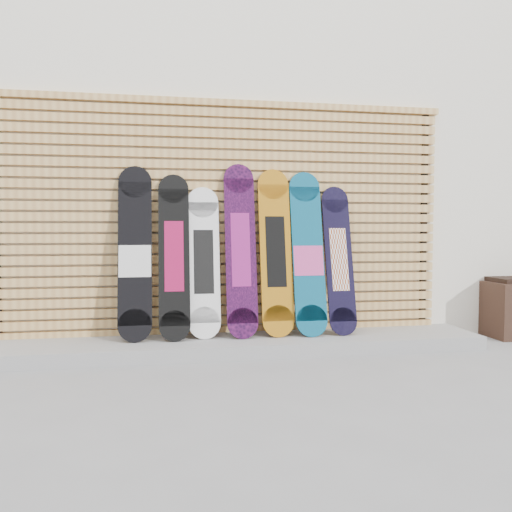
{
  "coord_description": "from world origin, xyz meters",
  "views": [
    {
      "loc": [
        -0.66,
        -3.7,
        1.09
      ],
      "look_at": [
        0.11,
        0.75,
        0.85
      ],
      "focal_mm": 35.0,
      "sensor_mm": 36.0,
      "label": 1
    }
  ],
  "objects_px": {
    "snowboard_2": "(204,262)",
    "snowboard_4": "(276,252)",
    "snowboard_0": "(135,254)",
    "snowboard_1": "(174,256)",
    "snowboard_5": "(308,254)",
    "snowboard_3": "(241,250)",
    "snowboard_6": "(339,259)"
  },
  "relations": [
    {
      "from": "snowboard_0",
      "to": "snowboard_3",
      "type": "xyz_separation_m",
      "value": [
        0.94,
        -0.0,
        0.03
      ]
    },
    {
      "from": "snowboard_0",
      "to": "snowboard_4",
      "type": "height_order",
      "value": "snowboard_0"
    },
    {
      "from": "snowboard_1",
      "to": "snowboard_4",
      "type": "distance_m",
      "value": 0.92
    },
    {
      "from": "snowboard_2",
      "to": "snowboard_1",
      "type": "bearing_deg",
      "value": -173.3
    },
    {
      "from": "snowboard_4",
      "to": "snowboard_6",
      "type": "distance_m",
      "value": 0.61
    },
    {
      "from": "snowboard_2",
      "to": "snowboard_6",
      "type": "distance_m",
      "value": 1.27
    },
    {
      "from": "snowboard_4",
      "to": "snowboard_6",
      "type": "relative_size",
      "value": 1.11
    },
    {
      "from": "snowboard_0",
      "to": "snowboard_5",
      "type": "bearing_deg",
      "value": -0.72
    },
    {
      "from": "snowboard_1",
      "to": "snowboard_4",
      "type": "xyz_separation_m",
      "value": [
        0.92,
        0.01,
        0.03
      ]
    },
    {
      "from": "snowboard_6",
      "to": "snowboard_3",
      "type": "bearing_deg",
      "value": 179.49
    },
    {
      "from": "snowboard_1",
      "to": "snowboard_3",
      "type": "distance_m",
      "value": 0.6
    },
    {
      "from": "snowboard_3",
      "to": "snowboard_6",
      "type": "distance_m",
      "value": 0.94
    },
    {
      "from": "snowboard_3",
      "to": "snowboard_5",
      "type": "relative_size",
      "value": 1.04
    },
    {
      "from": "snowboard_1",
      "to": "snowboard_5",
      "type": "bearing_deg",
      "value": -0.5
    },
    {
      "from": "snowboard_6",
      "to": "snowboard_4",
      "type": "bearing_deg",
      "value": 178.54
    },
    {
      "from": "snowboard_2",
      "to": "snowboard_4",
      "type": "distance_m",
      "value": 0.67
    },
    {
      "from": "snowboard_5",
      "to": "snowboard_6",
      "type": "height_order",
      "value": "snowboard_5"
    },
    {
      "from": "snowboard_0",
      "to": "snowboard_3",
      "type": "distance_m",
      "value": 0.94
    },
    {
      "from": "snowboard_4",
      "to": "snowboard_5",
      "type": "height_order",
      "value": "snowboard_4"
    },
    {
      "from": "snowboard_2",
      "to": "snowboard_6",
      "type": "xyz_separation_m",
      "value": [
        1.26,
        -0.03,
        0.01
      ]
    },
    {
      "from": "snowboard_3",
      "to": "snowboard_6",
      "type": "bearing_deg",
      "value": -0.51
    },
    {
      "from": "snowboard_1",
      "to": "snowboard_4",
      "type": "relative_size",
      "value": 0.96
    },
    {
      "from": "snowboard_4",
      "to": "snowboard_5",
      "type": "xyz_separation_m",
      "value": [
        0.3,
        -0.02,
        -0.02
      ]
    },
    {
      "from": "snowboard_2",
      "to": "snowboard_6",
      "type": "height_order",
      "value": "snowboard_6"
    },
    {
      "from": "snowboard_4",
      "to": "snowboard_5",
      "type": "distance_m",
      "value": 0.3
    },
    {
      "from": "snowboard_0",
      "to": "snowboard_5",
      "type": "height_order",
      "value": "snowboard_0"
    },
    {
      "from": "snowboard_0",
      "to": "snowboard_6",
      "type": "xyz_separation_m",
      "value": [
        1.87,
        -0.01,
        -0.07
      ]
    },
    {
      "from": "snowboard_0",
      "to": "snowboard_1",
      "type": "distance_m",
      "value": 0.34
    },
    {
      "from": "snowboard_1",
      "to": "snowboard_5",
      "type": "relative_size",
      "value": 0.97
    },
    {
      "from": "snowboard_3",
      "to": "snowboard_5",
      "type": "distance_m",
      "value": 0.63
    },
    {
      "from": "snowboard_0",
      "to": "snowboard_1",
      "type": "height_order",
      "value": "snowboard_0"
    },
    {
      "from": "snowboard_0",
      "to": "snowboard_5",
      "type": "xyz_separation_m",
      "value": [
        1.56,
        -0.02,
        -0.01
      ]
    }
  ]
}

